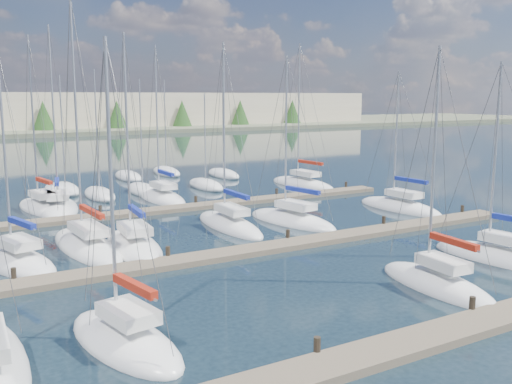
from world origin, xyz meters
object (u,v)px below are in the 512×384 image
sailboat_h (17,262)px  sailboat_p (162,198)px  sailboat_f (499,258)px  sailboat_i (87,246)px  sailboat_k (229,225)px  sailboat_l (292,220)px  sailboat_m (400,207)px  sailboat_j (134,246)px  sailboat_d (437,284)px  sailboat_r (303,184)px  sailboat_c (125,341)px  sailboat_o (59,209)px  sailboat_n (41,208)px

sailboat_h → sailboat_p: sailboat_p is taller
sailboat_f → sailboat_i: size_ratio=0.75×
sailboat_k → sailboat_h: bearing=-169.3°
sailboat_l → sailboat_m: bearing=-12.2°
sailboat_p → sailboat_j: bearing=-116.9°
sailboat_m → sailboat_j: bearing=179.6°
sailboat_h → sailboat_d: sailboat_h is taller
sailboat_r → sailboat_f: sailboat_r is taller
sailboat_h → sailboat_c: bearing=-97.0°
sailboat_r → sailboat_c: size_ratio=1.27×
sailboat_j → sailboat_r: bearing=37.9°
sailboat_p → sailboat_o: 9.03m
sailboat_r → sailboat_p: bearing=176.2°
sailboat_l → sailboat_o: bearing=126.3°
sailboat_f → sailboat_i: 23.92m
sailboat_j → sailboat_c: bearing=-105.1°
sailboat_m → sailboat_k: (-14.99, 1.25, 0.01)m
sailboat_c → sailboat_f: bearing=-10.2°
sailboat_l → sailboat_f: bearing=-82.5°
sailboat_c → sailboat_i: bearing=71.0°
sailboat_o → sailboat_c: bearing=-84.7°
sailboat_n → sailboat_p: bearing=-10.7°
sailboat_h → sailboat_f: sailboat_h is taller
sailboat_r → sailboat_j: sailboat_r is taller
sailboat_n → sailboat_k: bearing=-60.3°
sailboat_m → sailboat_o: bearing=148.4°
sailboat_r → sailboat_d: sailboat_r is taller
sailboat_r → sailboat_d: size_ratio=1.24×
sailboat_f → sailboat_o: 32.64m
sailboat_i → sailboat_d: size_ratio=1.29×
sailboat_r → sailboat_k: bearing=-144.4°
sailboat_d → sailboat_o: sailboat_o is taller
sailboat_c → sailboat_p: bearing=55.9°
sailboat_r → sailboat_k: (-15.21, -12.87, 0.00)m
sailboat_k → sailboat_m: bearing=-3.3°
sailboat_j → sailboat_d: size_ratio=1.11×
sailboat_r → sailboat_j: bearing=-151.3°
sailboat_r → sailboat_o: size_ratio=0.98×
sailboat_o → sailboat_h: bearing=-97.6°
sailboat_h → sailboat_o: sailboat_o is taller
sailboat_f → sailboat_d: bearing=-175.1°
sailboat_h → sailboat_c: sailboat_h is taller
sailboat_h → sailboat_f: 26.61m
sailboat_i → sailboat_c: (-2.13, -14.28, -0.01)m
sailboat_p → sailboat_n: 10.17m
sailboat_f → sailboat_n: bearing=117.4°
sailboat_c → sailboat_n: bearing=75.5°
sailboat_p → sailboat_d: 29.20m
sailboat_r → sailboat_k: size_ratio=1.12×
sailboat_r → sailboat_p: size_ratio=1.06×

